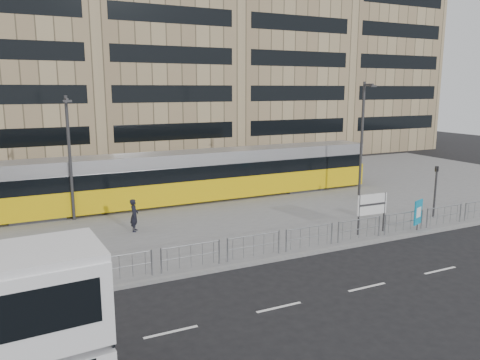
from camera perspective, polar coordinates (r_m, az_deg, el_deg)
name	(u,v)px	position (r m, az deg, el deg)	size (l,w,h in m)	color
ground	(273,262)	(21.45, 3.99, -9.92)	(120.00, 120.00, 0.00)	black
plaza	(185,203)	(31.94, -6.69, -2.77)	(64.00, 24.00, 0.15)	slate
kerb	(272,260)	(21.46, 3.92, -9.69)	(64.00, 0.25, 0.17)	gray
building_row	(128,38)	(53.17, -13.54, 16.43)	(70.40, 18.40, 31.20)	brown
pedestrian_barrier	(304,232)	(22.53, 7.85, -6.32)	(32.07, 0.07, 1.10)	#919499
road_markings	(346,292)	(18.92, 12.86, -13.14)	(62.00, 0.12, 0.01)	white
tram	(183,177)	(31.67, -6.95, 0.37)	(28.61, 3.00, 3.37)	#DCB40B
station_sign	(372,206)	(25.53, 15.78, -3.08)	(1.84, 0.15, 2.12)	#2D2D30
ad_panel	(418,213)	(26.94, 20.90, -3.73)	(0.86, 0.39, 1.67)	#2D2D30
pedestrian	(134,215)	(25.66, -12.77, -4.22)	(0.64, 0.42, 1.76)	black
traffic_light_east	(436,185)	(29.72, 22.75, -0.56)	(0.19, 0.22, 3.10)	#2D2D30
lamp_post_west	(70,153)	(28.26, -20.06, 3.13)	(0.45, 1.04, 7.16)	#2D2D30
lamp_post_east	(362,136)	(33.16, 14.70, 5.25)	(0.45, 1.04, 7.99)	#2D2D30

